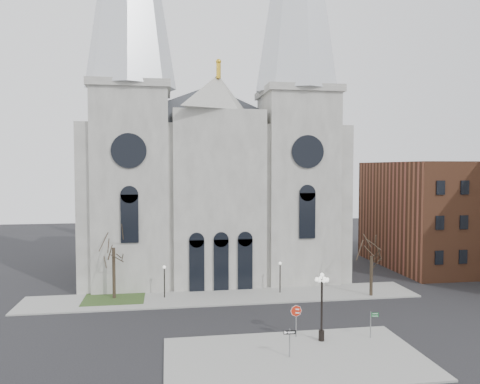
{
  "coord_description": "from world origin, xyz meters",
  "views": [
    {
      "loc": [
        -5.75,
        -35.76,
        13.27
      ],
      "look_at": [
        1.18,
        8.0,
        10.95
      ],
      "focal_mm": 35.0,
      "sensor_mm": 36.0,
      "label": 1
    }
  ],
  "objects": [
    {
      "name": "grass_patch",
      "position": [
        -11.0,
        12.0,
        0.09
      ],
      "size": [
        6.0,
        5.0,
        0.18
      ],
      "primitive_type": "cube",
      "color": "#28401B",
      "rests_on": "ground"
    },
    {
      "name": "street_name_sign",
      "position": [
        9.83,
        -2.35,
        1.36
      ],
      "size": [
        0.65,
        0.12,
        2.03
      ],
      "rotation": [
        0.0,
        0.0,
        -0.11
      ],
      "color": "slate",
      "rests_on": "sidewalk_near"
    },
    {
      "name": "one_way_sign",
      "position": [
        2.62,
        -4.93,
        1.5
      ],
      "size": [
        0.87,
        0.1,
        1.99
      ],
      "rotation": [
        0.0,
        0.0,
        -0.06
      ],
      "color": "slate",
      "rests_on": "sidewalk_near"
    },
    {
      "name": "ground",
      "position": [
        0.0,
        0.0,
        0.0
      ],
      "size": [
        160.0,
        160.0,
        0.0
      ],
      "primitive_type": "plane",
      "color": "black",
      "rests_on": "ground"
    },
    {
      "name": "stop_sign",
      "position": [
        4.12,
        -1.28,
        1.93
      ],
      "size": [
        0.85,
        0.34,
        2.51
      ],
      "rotation": [
        0.0,
        0.0,
        -0.36
      ],
      "color": "slate",
      "rests_on": "sidewalk_near"
    },
    {
      "name": "cathedral",
      "position": [
        0.0,
        22.86,
        18.48
      ],
      "size": [
        33.0,
        26.66,
        54.0
      ],
      "color": "gray",
      "rests_on": "ground"
    },
    {
      "name": "ped_lamp_right",
      "position": [
        6.0,
        11.5,
        2.33
      ],
      "size": [
        0.32,
        0.32,
        3.26
      ],
      "color": "black",
      "rests_on": "sidewalk_far"
    },
    {
      "name": "bg_building_brick",
      "position": [
        30.0,
        22.0,
        7.0
      ],
      "size": [
        14.0,
        18.0,
        14.0
      ],
      "primitive_type": "cube",
      "color": "brown",
      "rests_on": "ground"
    },
    {
      "name": "sidewalk_near",
      "position": [
        3.0,
        -5.0,
        0.07
      ],
      "size": [
        18.0,
        10.0,
        0.14
      ],
      "primitive_type": "cube",
      "color": "gray",
      "rests_on": "ground"
    },
    {
      "name": "sidewalk_far",
      "position": [
        0.0,
        11.0,
        0.07
      ],
      "size": [
        40.0,
        6.0,
        0.14
      ],
      "primitive_type": "cube",
      "color": "gray",
      "rests_on": "ground"
    },
    {
      "name": "globe_lamp",
      "position": [
        5.81,
        -2.34,
        3.41
      ],
      "size": [
        1.13,
        1.13,
        5.2
      ],
      "rotation": [
        0.0,
        0.0,
        0.01
      ],
      "color": "black",
      "rests_on": "sidewalk_near"
    },
    {
      "name": "tree_left",
      "position": [
        -11.0,
        12.0,
        5.58
      ],
      "size": [
        3.2,
        3.2,
        7.5
      ],
      "color": "black",
      "rests_on": "ground"
    },
    {
      "name": "ped_lamp_left",
      "position": [
        -6.0,
        11.5,
        2.33
      ],
      "size": [
        0.32,
        0.32,
        3.26
      ],
      "color": "black",
      "rests_on": "sidewalk_far"
    },
    {
      "name": "tree_right",
      "position": [
        15.0,
        9.0,
        4.47
      ],
      "size": [
        3.2,
        3.2,
        6.0
      ],
      "color": "black",
      "rests_on": "ground"
    }
  ]
}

